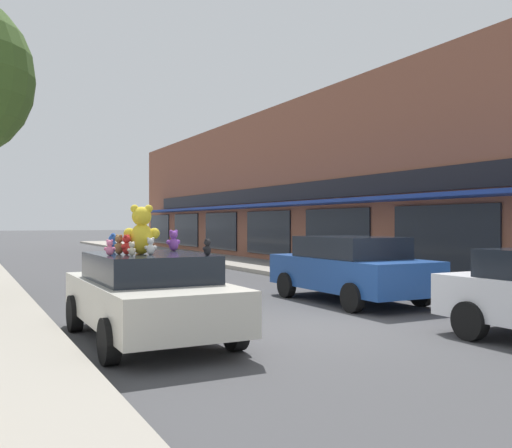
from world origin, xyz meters
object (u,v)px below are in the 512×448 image
plush_art_car (148,294)px  teddy_bear_red (127,245)px  teddy_bear_giant (142,230)px  teddy_bear_black (207,247)px  teddy_bear_brown (119,245)px  teddy_bear_blue (113,243)px  teddy_bear_cream (132,249)px  teddy_bear_orange (139,242)px  teddy_bear_white (151,246)px  teddy_bear_purple (174,241)px  parked_car_far_center (350,267)px  teddy_bear_pink (110,248)px

plush_art_car → teddy_bear_red: 0.89m
teddy_bear_giant → teddy_bear_black: bearing=151.6°
teddy_bear_brown → teddy_bear_blue: teddy_bear_blue is taller
teddy_bear_cream → teddy_bear_blue: size_ratio=0.68×
teddy_bear_orange → teddy_bear_black: bearing=48.2°
teddy_bear_white → teddy_bear_black: bearing=163.3°
teddy_bear_orange → teddy_bear_purple: 0.59m
teddy_bear_purple → parked_car_far_center: (4.89, 1.45, -0.74)m
plush_art_car → teddy_bear_brown: 0.92m
teddy_bear_orange → plush_art_car: bearing=24.6°
teddy_bear_red → teddy_bear_black: size_ratio=1.21×
teddy_bear_black → teddy_bear_pink: bearing=-63.0°
parked_car_far_center → teddy_bear_red: bearing=-159.4°
teddy_bear_cream → parked_car_far_center: 6.50m
teddy_bear_cream → parked_car_far_center: bearing=176.7°
teddy_bear_purple → teddy_bear_giant: bearing=31.5°
teddy_bear_pink → teddy_bear_purple: bearing=-123.1°
teddy_bear_orange → teddy_bear_red: size_ratio=1.12×
teddy_bear_giant → teddy_bear_orange: 0.88m
plush_art_car → teddy_bear_red: (-0.38, -0.12, 0.79)m
plush_art_car → teddy_bear_brown: size_ratio=13.40×
teddy_bear_orange → parked_car_far_center: size_ratio=0.08×
teddy_bear_purple → teddy_bear_white: (-0.70, -0.97, -0.05)m
teddy_bear_giant → teddy_bear_red: (-0.25, -0.05, -0.22)m
plush_art_car → teddy_bear_pink: bearing=-160.1°
teddy_bear_brown → teddy_bear_white: size_ratio=1.16×
teddy_bear_purple → teddy_bear_black: (-0.01, -1.56, -0.05)m
teddy_bear_giant → teddy_bear_pink: bearing=36.5°
teddy_bear_black → parked_car_far_center: 5.79m
parked_car_far_center → teddy_bear_blue: bearing=-166.8°
teddy_bear_giant → teddy_bear_blue: teddy_bear_giant is taller
teddy_bear_white → teddy_bear_blue: 1.08m
teddy_bear_giant → teddy_bear_white: 0.35m
teddy_bear_purple → teddy_bear_blue: size_ratio=1.15×
teddy_bear_white → teddy_bear_giant: bearing=-50.0°
teddy_bear_brown → parked_car_far_center: 6.39m
teddy_bear_orange → teddy_bear_black: 1.77m
plush_art_car → teddy_bear_giant: bearing=-150.8°
teddy_bear_giant → parked_car_far_center: size_ratio=0.18×
teddy_bear_purple → teddy_bear_black: teddy_bear_purple is taller
teddy_bear_purple → parked_car_far_center: teddy_bear_purple is taller
teddy_bear_giant → teddy_bear_brown: 0.41m
teddy_bear_giant → teddy_bear_white: teddy_bear_giant is taller
plush_art_car → teddy_bear_purple: size_ratio=11.36×
teddy_bear_giant → teddy_bear_orange: bearing=-83.8°
teddy_bear_purple → parked_car_far_center: size_ratio=0.08×
teddy_bear_blue → teddy_bear_orange: bearing=119.5°
teddy_bear_orange → parked_car_far_center: bearing=133.0°
plush_art_car → teddy_bear_red: size_ratio=13.46×
teddy_bear_pink → plush_art_car: bearing=-137.4°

